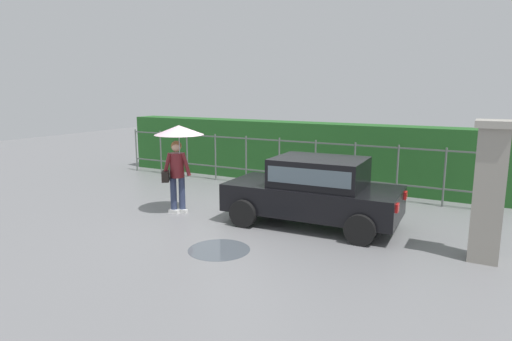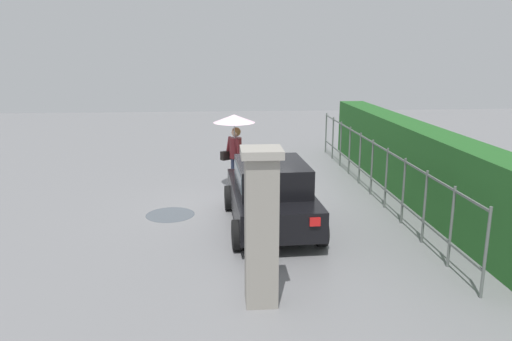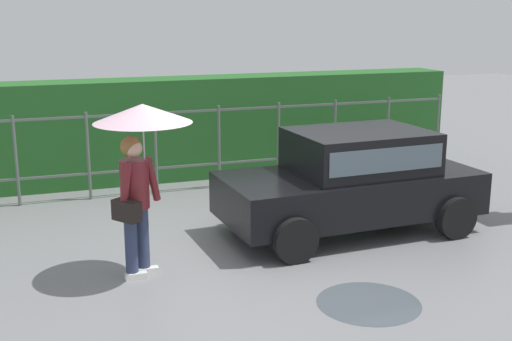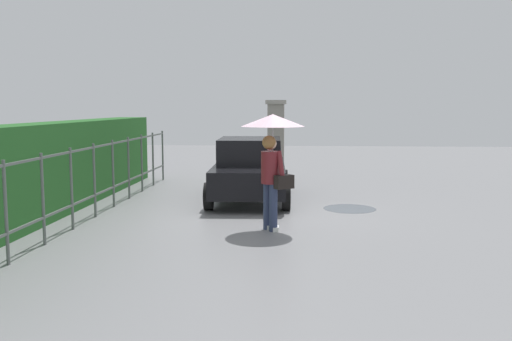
# 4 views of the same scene
# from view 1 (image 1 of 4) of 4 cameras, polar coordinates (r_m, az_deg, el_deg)

# --- Properties ---
(ground_plane) EXTENTS (40.00, 40.00, 0.00)m
(ground_plane) POSITION_cam_1_polar(r_m,az_deg,el_deg) (10.05, -1.58, -6.36)
(ground_plane) COLOR slate
(car) EXTENTS (3.80, 1.99, 1.48)m
(car) POSITION_cam_1_polar(r_m,az_deg,el_deg) (9.55, 7.65, -2.35)
(car) COLOR black
(car) RESTS_ON ground
(pedestrian) EXTENTS (1.15, 1.15, 2.10)m
(pedestrian) POSITION_cam_1_polar(r_m,az_deg,el_deg) (10.39, -10.12, 3.29)
(pedestrian) COLOR #2D3856
(pedestrian) RESTS_ON ground
(gate_pillar) EXTENTS (0.60, 0.60, 2.42)m
(gate_pillar) POSITION_cam_1_polar(r_m,az_deg,el_deg) (8.38, 28.04, -2.28)
(gate_pillar) COLOR gray
(gate_pillar) RESTS_ON ground
(fence_section) EXTENTS (11.49, 0.05, 1.50)m
(fence_section) POSITION_cam_1_polar(r_m,az_deg,el_deg) (13.10, 3.03, 1.32)
(fence_section) COLOR #59605B
(fence_section) RESTS_ON ground
(hedge_row) EXTENTS (12.44, 0.90, 1.90)m
(hedge_row) POSITION_cam_1_polar(r_m,az_deg,el_deg) (14.04, 4.93, 2.43)
(hedge_row) COLOR #235B23
(hedge_row) RESTS_ON ground
(puddle_near) EXTENTS (1.16, 1.16, 0.00)m
(puddle_near) POSITION_cam_1_polar(r_m,az_deg,el_deg) (8.25, -4.83, -10.21)
(puddle_near) COLOR #4C545B
(puddle_near) RESTS_ON ground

